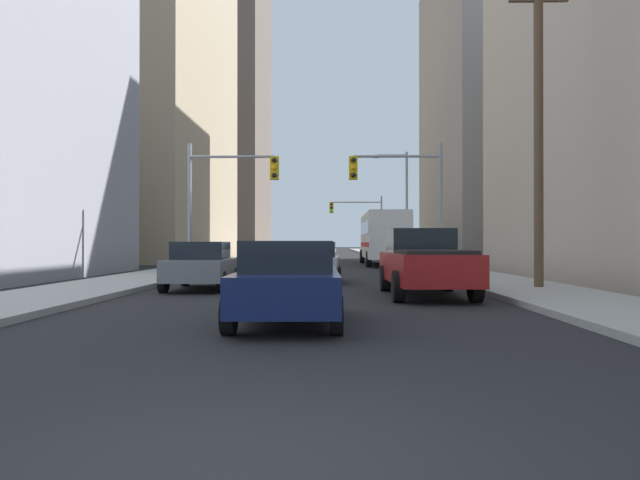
% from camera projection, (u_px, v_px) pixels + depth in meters
% --- Properties ---
extents(sidewalk_left, '(3.26, 160.00, 0.15)m').
position_uv_depth(sidewalk_left, '(249.00, 258.00, 53.75)').
color(sidewalk_left, '#9E9E99').
rests_on(sidewalk_left, ground).
extents(sidewalk_right, '(3.26, 160.00, 0.15)m').
position_uv_depth(sidewalk_right, '(396.00, 258.00, 53.53)').
color(sidewalk_right, '#9E9E99').
rests_on(sidewalk_right, ground).
extents(city_bus, '(2.67, 11.52, 3.40)m').
position_uv_depth(city_bus, '(383.00, 236.00, 39.42)').
color(city_bus, silver).
rests_on(city_bus, ground).
extents(pickup_truck_red, '(2.20, 5.43, 1.90)m').
position_uv_depth(pickup_truck_red, '(425.00, 263.00, 16.51)').
color(pickup_truck_red, maroon).
rests_on(pickup_truck_red, ground).
extents(sedan_navy, '(1.95, 4.23, 1.52)m').
position_uv_depth(sedan_navy, '(288.00, 282.00, 10.77)').
color(sedan_navy, '#141E4C').
rests_on(sedan_navy, ground).
extents(sedan_grey, '(1.95, 4.25, 1.52)m').
position_uv_depth(sedan_grey, '(202.00, 265.00, 18.76)').
color(sedan_grey, slate).
rests_on(sedan_grey, ground).
extents(sedan_silver, '(1.95, 4.26, 1.52)m').
position_uv_depth(sedan_silver, '(314.00, 262.00, 21.96)').
color(sedan_silver, '#B7BABF').
rests_on(sedan_silver, ground).
extents(sedan_white, '(1.96, 4.27, 1.52)m').
position_uv_depth(sedan_white, '(322.00, 252.00, 47.46)').
color(sedan_white, white).
rests_on(sedan_white, ground).
extents(traffic_signal_near_left, '(4.15, 0.44, 6.00)m').
position_uv_depth(traffic_signal_near_left, '(228.00, 186.00, 26.74)').
color(traffic_signal_near_left, gray).
rests_on(traffic_signal_near_left, ground).
extents(traffic_signal_near_right, '(4.22, 0.44, 6.00)m').
position_uv_depth(traffic_signal_near_right, '(400.00, 186.00, 26.61)').
color(traffic_signal_near_right, gray).
rests_on(traffic_signal_near_right, ground).
extents(traffic_signal_far_right, '(5.11, 0.44, 6.00)m').
position_uv_depth(traffic_signal_far_right, '(358.00, 216.00, 56.72)').
color(traffic_signal_far_right, gray).
rests_on(traffic_signal_far_right, ground).
extents(utility_pole_right, '(2.20, 0.28, 10.30)m').
position_uv_depth(utility_pole_right, '(538.00, 114.00, 17.94)').
color(utility_pole_right, brown).
rests_on(utility_pole_right, ground).
extents(street_lamp_right, '(2.36, 0.32, 7.50)m').
position_uv_depth(street_lamp_right, '(401.00, 197.00, 39.00)').
color(street_lamp_right, gray).
rests_on(street_lamp_right, ground).
extents(building_left_mid_office, '(14.51, 25.95, 33.65)m').
position_uv_depth(building_left_mid_office, '(132.00, 69.00, 51.86)').
color(building_left_mid_office, tan).
rests_on(building_left_mid_office, ground).
extents(building_left_far_tower, '(20.58, 22.69, 67.60)m').
position_uv_depth(building_left_far_tower, '(200.00, 40.00, 93.65)').
color(building_left_far_tower, '#66564C').
rests_on(building_left_far_tower, ground).
extents(building_right_mid_block, '(20.46, 18.75, 24.99)m').
position_uv_depth(building_right_mid_block, '(562.00, 108.00, 48.02)').
color(building_right_mid_block, gray).
rests_on(building_right_mid_block, ground).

